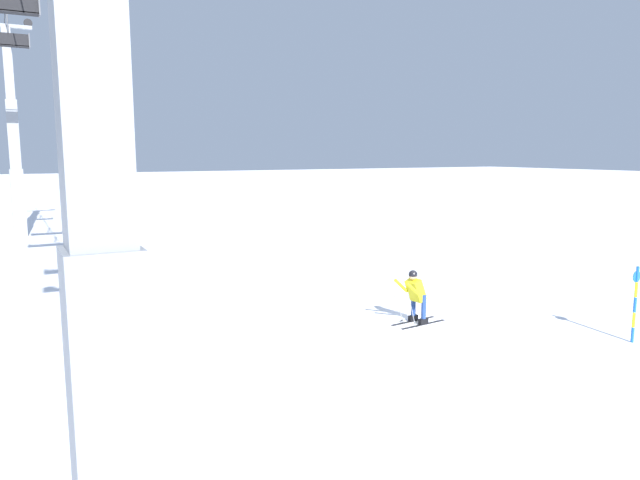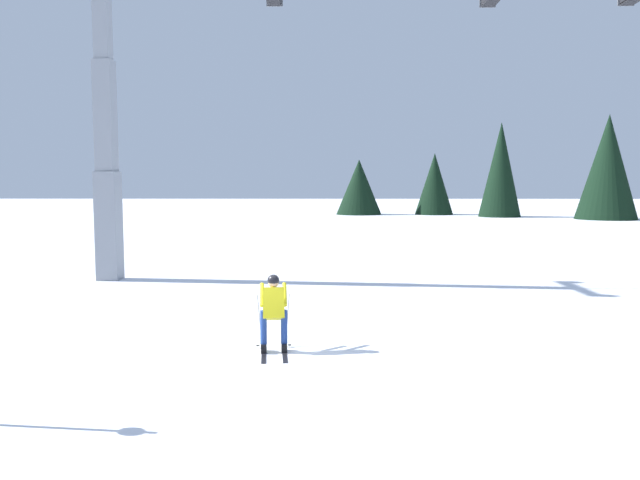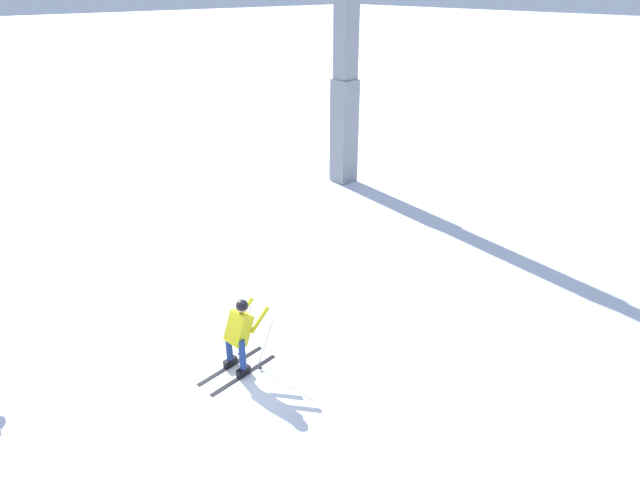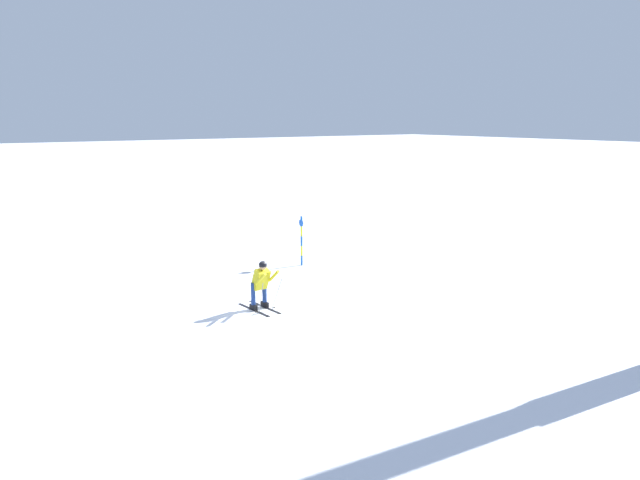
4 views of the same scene
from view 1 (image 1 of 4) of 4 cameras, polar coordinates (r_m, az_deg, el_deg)
name	(u,v)px [view 1 (image 1 of 4)]	position (r m, az deg, el deg)	size (l,w,h in m)	color
ground_plane	(429,328)	(16.24, 10.54, -8.35)	(260.00, 260.00, 0.00)	white
skier_carving_main	(415,293)	(16.33, 9.21, -5.08)	(0.74, 1.61, 1.63)	black
lift_tower_near	(94,124)	(6.08, -21.03, 10.41)	(0.74, 2.92, 11.79)	gray
lift_tower_far	(14,147)	(36.70, -27.47, 8.02)	(0.68, 2.66, 11.79)	gray
chairlift_seat_middle	(13,3)	(24.36, -27.59, 19.68)	(0.61, 1.69, 2.27)	black
chairlift_seat_fourth	(9,39)	(32.41, -27.90, 16.80)	(0.61, 1.77, 2.15)	black
trail_marker_pole	(635,302)	(16.47, 28.19, -5.28)	(0.07, 0.28, 1.91)	blue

